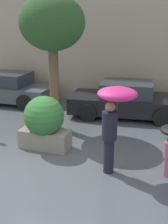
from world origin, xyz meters
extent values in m
plane|color=#51565B|center=(0.00, 0.00, 0.00)|extent=(40.00, 40.00, 0.00)
cube|color=#B7A88E|center=(0.00, 6.50, 3.00)|extent=(18.00, 0.30, 6.00)
cube|color=gray|center=(-0.41, 1.14, 0.27)|extent=(1.44, 0.61, 0.54)
sphere|color=#337033|center=(-0.41, 1.14, 0.97)|extent=(1.14, 1.14, 1.14)
cylinder|color=#1E1E2D|center=(1.66, 0.37, 0.43)|extent=(0.25, 0.25, 0.86)
cylinder|color=#1E1E2D|center=(1.66, 0.37, 1.20)|extent=(0.36, 0.36, 0.68)
sphere|color=#997056|center=(1.66, 0.37, 1.66)|extent=(0.23, 0.23, 0.23)
cylinder|color=#4C4C51|center=(1.79, 0.45, 1.60)|extent=(0.02, 0.02, 0.72)
ellipsoid|color=#E02D84|center=(1.79, 0.45, 1.96)|extent=(0.91, 0.91, 0.29)
cylinder|color=#B76684|center=(3.00, 0.62, 0.24)|extent=(0.14, 0.14, 0.49)
cylinder|color=#B76684|center=(3.00, 0.62, 0.68)|extent=(0.20, 0.20, 0.38)
cube|color=black|center=(1.28, 4.76, 0.48)|extent=(4.42, 2.33, 0.61)
cube|color=#2D333D|center=(1.28, 4.76, 1.06)|extent=(2.08, 1.78, 0.54)
cylinder|color=black|center=(0.08, 3.69, 0.32)|extent=(0.67, 0.29, 0.65)
cylinder|color=black|center=(-0.13, 5.52, 0.32)|extent=(0.67, 0.29, 0.65)
cylinder|color=black|center=(2.69, 4.00, 0.32)|extent=(0.67, 0.29, 0.65)
cylinder|color=black|center=(2.47, 5.83, 0.32)|extent=(0.67, 0.29, 0.65)
cube|color=#4C5156|center=(-4.08, 5.03, 0.48)|extent=(4.09, 1.95, 0.61)
cube|color=#2D333D|center=(-4.08, 5.03, 1.06)|extent=(1.86, 1.61, 0.54)
cylinder|color=black|center=(-2.80, 4.14, 0.32)|extent=(0.65, 0.24, 0.65)
cylinder|color=black|center=(-2.85, 5.98, 0.32)|extent=(0.65, 0.24, 0.65)
cylinder|color=brown|center=(-0.77, 2.69, 1.45)|extent=(0.31, 0.31, 2.90)
ellipsoid|color=#2D5628|center=(-0.77, 2.69, 3.46)|extent=(2.04, 2.04, 1.74)
camera|label=1|loc=(3.01, -5.57, 3.52)|focal=45.00mm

